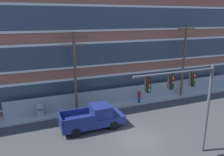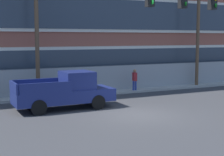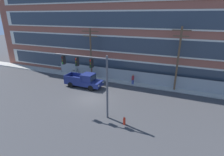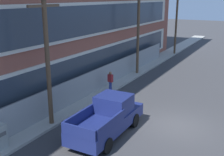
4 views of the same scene
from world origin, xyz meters
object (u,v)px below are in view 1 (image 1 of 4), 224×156
at_px(traffic_signal_mast, 188,93).
at_px(electrical_cabinet, 40,111).
at_px(pickup_truck_navy, 94,118).
at_px(pedestrian_near_cabinet, 139,96).
at_px(utility_pole_midblock, 184,58).
at_px(utility_pole_near_corner, 75,70).

xyz_separation_m(traffic_signal_mast, electrical_cabinet, (-8.73, 9.89, -4.01)).
bearing_deg(electrical_cabinet, pickup_truck_navy, -41.86).
relative_size(traffic_signal_mast, electrical_cabinet, 4.55).
height_order(electrical_cabinet, pedestrian_near_cabinet, pedestrian_near_cabinet).
xyz_separation_m(electrical_cabinet, pedestrian_near_cabinet, (10.48, -0.39, 0.27)).
bearing_deg(utility_pole_midblock, pedestrian_near_cabinet, -177.33).
relative_size(traffic_signal_mast, pickup_truck_navy, 1.16).
height_order(pickup_truck_navy, pedestrian_near_cabinet, pickup_truck_navy).
xyz_separation_m(traffic_signal_mast, utility_pole_midblock, (7.64, 9.77, 0.02)).
height_order(traffic_signal_mast, electrical_cabinet, traffic_signal_mast).
height_order(traffic_signal_mast, pedestrian_near_cabinet, traffic_signal_mast).
distance_m(pickup_truck_navy, pedestrian_near_cabinet, 7.12).
xyz_separation_m(utility_pole_near_corner, utility_pole_midblock, (12.88, 0.17, 0.19)).
xyz_separation_m(traffic_signal_mast, pedestrian_near_cabinet, (1.75, 9.50, -3.75)).
bearing_deg(pickup_truck_navy, utility_pole_midblock, 16.68).
bearing_deg(utility_pole_midblock, utility_pole_near_corner, -179.22).
distance_m(utility_pole_midblock, pedestrian_near_cabinet, 7.00).
bearing_deg(utility_pole_near_corner, utility_pole_midblock, 0.78).
distance_m(utility_pole_near_corner, utility_pole_midblock, 12.88).
bearing_deg(pickup_truck_navy, utility_pole_near_corner, 101.66).
distance_m(utility_pole_near_corner, pedestrian_near_cabinet, 7.85).
relative_size(traffic_signal_mast, utility_pole_midblock, 0.75).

